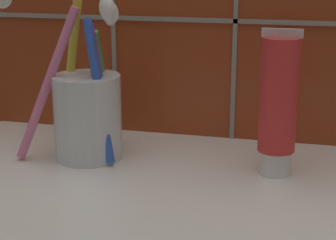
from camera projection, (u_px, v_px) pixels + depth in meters
sink_counter at (189, 210)px, 48.98cm from camera, size 56.03×36.35×2.00cm
toothbrush_cup at (87, 108)px, 57.48cm from camera, size 12.67×10.63×18.76cm
toothpaste_tube at (278, 104)px, 52.57cm from camera, size 3.74×3.56×14.02cm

